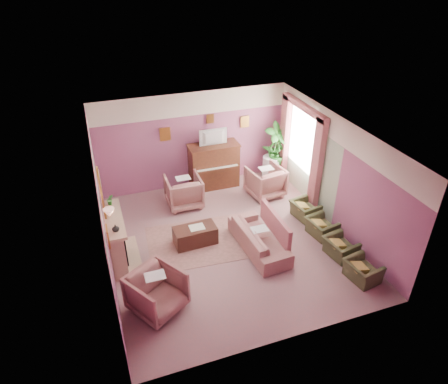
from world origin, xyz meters
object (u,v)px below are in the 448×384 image
object	(u,v)px
coffee_table	(195,235)
side_table	(271,167)
floral_armchair_front	(157,290)
olive_chair_a	(363,268)
sofa	(259,235)
olive_chair_b	(341,245)
floral_armchair_right	(265,180)
olive_chair_c	(322,225)
floral_armchair_left	(184,190)
olive_chair_d	(305,207)
piano	(214,166)
television	(214,137)

from	to	relation	value
coffee_table	side_table	distance (m)	3.89
floral_armchair_front	olive_chair_a	distance (m)	4.29
sofa	olive_chair_b	distance (m)	1.86
floral_armchair_right	floral_armchair_front	bearing A→B (deg)	-139.16
coffee_table	olive_chair_c	bearing A→B (deg)	-13.33
olive_chair_a	olive_chair_b	distance (m)	0.82
floral_armchair_left	olive_chair_c	bearing A→B (deg)	-40.72
olive_chair_d	coffee_table	bearing A→B (deg)	-177.93
olive_chair_d	side_table	xyz separation A→B (m)	(0.07, 2.26, 0.05)
coffee_table	floral_armchair_front	bearing A→B (deg)	-125.65
floral_armchair_right	floral_armchair_front	size ratio (longest dim) A/B	1.00
olive_chair_c	coffee_table	bearing A→B (deg)	166.67
olive_chair_d	side_table	world-z (taller)	side_table
sofa	olive_chair_b	xyz separation A→B (m)	(1.65, -0.86, -0.09)
olive_chair_b	floral_armchair_right	bearing A→B (deg)	99.63
olive_chair_c	olive_chair_a	bearing A→B (deg)	-90.00
piano	floral_armchair_front	distance (m)	4.90
coffee_table	floral_armchair_right	distance (m)	2.91
olive_chair_b	olive_chair_c	world-z (taller)	same
olive_chair_d	television	bearing A→B (deg)	126.83
olive_chair_c	olive_chair_b	bearing A→B (deg)	-90.00
coffee_table	floral_armchair_left	xyz separation A→B (m)	(0.17, 1.73, 0.25)
television	olive_chair_c	distance (m)	3.80
floral_armchair_front	side_table	size ratio (longest dim) A/B	1.37
olive_chair_a	side_table	size ratio (longest dim) A/B	1.00
sofa	olive_chair_b	size ratio (longest dim) A/B	2.75
sofa	floral_armchair_right	distance (m)	2.44
coffee_table	sofa	bearing A→B (deg)	-26.31
floral_armchair_left	olive_chair_d	xyz separation A→B (m)	(2.83, -1.62, -0.17)
floral_armchair_right	olive_chair_b	world-z (taller)	floral_armchair_right
coffee_table	floral_armchair_right	bearing A→B (deg)	30.98
sofa	side_table	distance (m)	3.49
sofa	side_table	world-z (taller)	sofa
television	olive_chair_c	size ratio (longest dim) A/B	1.14
floral_armchair_left	side_table	distance (m)	2.98
floral_armchair_left	floral_armchair_front	xyz separation A→B (m)	(-1.41, -3.46, 0.00)
television	olive_chair_d	xyz separation A→B (m)	(1.73, -2.31, -1.30)
piano	olive_chair_b	xyz separation A→B (m)	(1.73, -4.00, -0.35)
floral_armchair_right	piano	bearing A→B (deg)	141.33
olive_chair_a	olive_chair_d	world-z (taller)	same
coffee_table	olive_chair_b	bearing A→B (deg)	-27.03
television	floral_armchair_right	distance (m)	1.89
coffee_table	sofa	distance (m)	1.52
side_table	olive_chair_a	bearing A→B (deg)	-90.90
floral_armchair_right	olive_chair_a	distance (m)	3.88
piano	side_table	bearing A→B (deg)	-3.09
olive_chair_d	olive_chair_b	bearing A→B (deg)	-90.00
television	coffee_table	size ratio (longest dim) A/B	0.80
floral_armchair_right	floral_armchair_front	xyz separation A→B (m)	(-3.73, -3.22, 0.00)
floral_armchair_front	olive_chair_b	xyz separation A→B (m)	(4.24, 0.20, -0.17)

